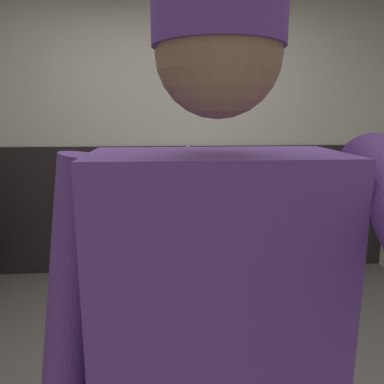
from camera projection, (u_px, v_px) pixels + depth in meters
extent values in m
cube|color=beige|center=(175.00, 140.00, 3.52)|extent=(4.79, 0.12, 2.54)
cube|color=black|center=(175.00, 210.00, 3.58)|extent=(4.19, 0.03, 1.22)
cube|color=white|center=(188.00, 188.00, 3.53)|extent=(0.40, 0.05, 0.65)
cube|color=white|center=(189.00, 197.00, 3.38)|extent=(0.34, 0.30, 0.45)
cylinder|color=#B7BABF|center=(188.00, 157.00, 3.46)|extent=(0.04, 0.04, 0.24)
cylinder|color=#B7BABF|center=(189.00, 244.00, 3.61)|extent=(0.05, 0.05, 0.55)
cube|color=#60388C|center=(215.00, 291.00, 0.74)|extent=(0.47, 0.24, 0.55)
cylinder|color=#60388C|center=(72.00, 295.00, 0.72)|extent=(0.17, 0.09, 0.56)
sphere|color=#8C664C|center=(219.00, 54.00, 0.65)|extent=(0.22, 0.22, 0.22)
cylinder|color=#60388C|center=(219.00, 17.00, 0.64)|extent=(0.23, 0.23, 0.10)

